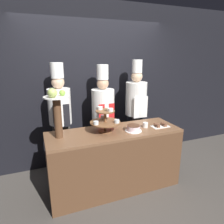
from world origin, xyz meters
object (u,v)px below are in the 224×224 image
cup_white (145,125)px  chef_center_left (103,114)px  fruit_pedestal (57,108)px  cake_round (133,128)px  tiered_stand (105,120)px  cake_square_tray (160,126)px  chef_left (60,116)px  chef_center_right (136,108)px

cup_white → chef_center_left: bearing=124.8°
fruit_pedestal → cake_round: size_ratio=2.80×
fruit_pedestal → cake_round: (1.00, -0.15, -0.35)m
tiered_stand → cake_square_tray: (0.83, -0.11, -0.15)m
tiered_stand → chef_left: size_ratio=0.23×
cup_white → cake_square_tray: cup_white is taller
fruit_pedestal → chef_left: bearing=80.1°
cup_white → chef_center_right: bearing=74.7°
tiered_stand → chef_center_right: chef_center_right is taller
tiered_stand → chef_center_right: bearing=36.5°
chef_left → chef_center_right: chef_center_right is taller
chef_center_left → cake_square_tray: bearing=-45.8°
tiered_stand → cake_round: bearing=-18.3°
cup_white → cake_square_tray: (0.23, -0.05, -0.02)m
cake_square_tray → chef_left: bearing=153.3°
chef_center_right → cake_square_tray: bearing=-85.6°
tiered_stand → cake_square_tray: 0.85m
cake_round → tiered_stand: bearing=161.7°
cake_round → cake_square_tray: bearing=1.8°
chef_left → cup_white: bearing=-29.1°
cake_round → chef_center_left: (-0.21, 0.70, 0.04)m
cake_square_tray → chef_center_left: (-0.66, 0.68, 0.06)m
tiered_stand → chef_center_right: (0.78, 0.58, -0.05)m
chef_left → cake_square_tray: bearing=-26.7°
cake_round → chef_center_left: bearing=106.7°
cake_round → cake_square_tray: size_ratio=0.88×
tiered_stand → chef_left: (-0.53, 0.58, -0.05)m
cup_white → chef_left: chef_left is taller
chef_center_right → cake_round: bearing=-120.0°
fruit_pedestal → cake_round: bearing=-8.3°
tiered_stand → cake_square_tray: size_ratio=1.58×
cake_round → cup_white: size_ratio=3.11×
fruit_pedestal → chef_center_left: chef_center_left is taller
tiered_stand → chef_center_left: chef_center_left is taller
tiered_stand → chef_left: 0.79m
fruit_pedestal → chef_center_left: 1.02m
cake_square_tray → cup_white: bearing=166.8°
tiered_stand → fruit_pedestal: 0.67m
cake_square_tray → chef_center_left: size_ratio=0.15×
cake_square_tray → chef_center_left: bearing=134.2°
cup_white → cake_square_tray: bearing=-13.2°
chef_left → chef_center_right: size_ratio=0.98×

